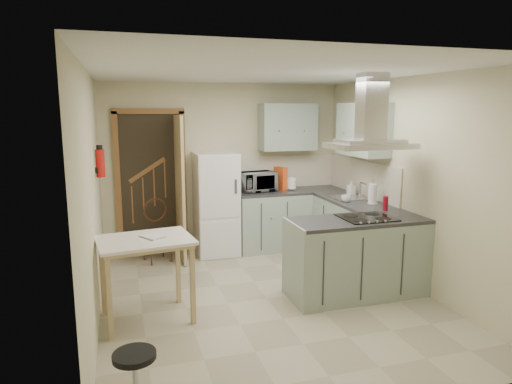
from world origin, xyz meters
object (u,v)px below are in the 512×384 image
object	(u,v)px
fridge	(216,204)
extractor_hood	(370,146)
stool	(136,379)
bentwood_chair	(157,234)
drop_leaf_table	(147,279)
peninsula	(357,257)
microwave	(257,182)

from	to	relation	value
fridge	extractor_hood	world-z (taller)	extractor_hood
fridge	stool	world-z (taller)	fridge
stool	bentwood_chair	bearing A→B (deg)	82.60
extractor_hood	bentwood_chair	xyz separation A→B (m)	(-2.20, 1.86, -1.32)
drop_leaf_table	peninsula	bearing A→B (deg)	-8.41
peninsula	drop_leaf_table	world-z (taller)	peninsula
peninsula	microwave	size ratio (longest dim) A/B	2.97
fridge	drop_leaf_table	xyz separation A→B (m)	(-1.12, -1.94, -0.32)
bentwood_chair	microwave	world-z (taller)	microwave
fridge	microwave	bearing A→B (deg)	3.72
extractor_hood	microwave	distance (m)	2.24
stool	extractor_hood	bearing A→B (deg)	27.35
bentwood_chair	drop_leaf_table	bearing A→B (deg)	-114.16
microwave	drop_leaf_table	bearing A→B (deg)	-141.47
drop_leaf_table	stool	xyz separation A→B (m)	(-0.17, -1.39, -0.22)
extractor_hood	bentwood_chair	distance (m)	3.17
peninsula	bentwood_chair	size ratio (longest dim) A/B	1.93
peninsula	stool	distance (m)	2.87
bentwood_chair	microwave	bearing A→B (deg)	-10.36
extractor_hood	drop_leaf_table	size ratio (longest dim) A/B	0.99
extractor_hood	bentwood_chair	world-z (taller)	extractor_hood
stool	drop_leaf_table	bearing A→B (deg)	83.01
peninsula	fridge	bearing A→B (deg)	121.74
peninsula	drop_leaf_table	bearing A→B (deg)	179.10
peninsula	extractor_hood	bearing A→B (deg)	0.00
extractor_hood	stool	world-z (taller)	extractor_hood
bentwood_chair	microwave	distance (m)	1.66
drop_leaf_table	stool	bearing A→B (deg)	-104.51
stool	microwave	world-z (taller)	microwave
peninsula	drop_leaf_table	size ratio (longest dim) A/B	1.70
extractor_hood	microwave	xyz separation A→B (m)	(-0.68, 2.02, -0.68)
fridge	microwave	world-z (taller)	fridge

